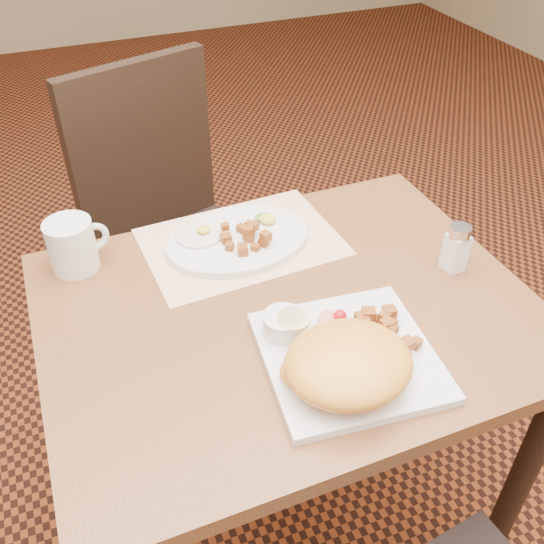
{
  "coord_description": "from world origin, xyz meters",
  "views": [
    {
      "loc": [
        -0.34,
        -0.76,
        1.5
      ],
      "look_at": [
        -0.02,
        0.03,
        0.82
      ],
      "focal_mm": 40.0,
      "sensor_mm": 36.0,
      "label": 1
    }
  ],
  "objects_px": {
    "table": "(288,348)",
    "salt_shaker": "(456,247)",
    "plate_oval": "(238,240)",
    "coffee_mug": "(73,245)",
    "chair_far": "(172,225)",
    "plate_square": "(348,356)"
  },
  "relations": [
    {
      "from": "coffee_mug",
      "to": "salt_shaker",
      "type": "bearing_deg",
      "value": -22.49
    },
    {
      "from": "table",
      "to": "salt_shaker",
      "type": "bearing_deg",
      "value": -2.69
    },
    {
      "from": "salt_shaker",
      "to": "table",
      "type": "bearing_deg",
      "value": 177.31
    },
    {
      "from": "plate_oval",
      "to": "coffee_mug",
      "type": "xyz_separation_m",
      "value": [
        -0.32,
        0.05,
        0.04
      ]
    },
    {
      "from": "coffee_mug",
      "to": "table",
      "type": "bearing_deg",
      "value": -38.04
    },
    {
      "from": "table",
      "to": "plate_oval",
      "type": "distance_m",
      "value": 0.25
    },
    {
      "from": "table",
      "to": "plate_oval",
      "type": "xyz_separation_m",
      "value": [
        -0.02,
        0.22,
        0.12
      ]
    },
    {
      "from": "salt_shaker",
      "to": "coffee_mug",
      "type": "xyz_separation_m",
      "value": [
        -0.69,
        0.29,
        0.0
      ]
    },
    {
      "from": "plate_oval",
      "to": "coffee_mug",
      "type": "relative_size",
      "value": 2.49
    },
    {
      "from": "chair_far",
      "to": "salt_shaker",
      "type": "xyz_separation_m",
      "value": [
        0.42,
        -0.67,
        0.26
      ]
    },
    {
      "from": "plate_square",
      "to": "salt_shaker",
      "type": "height_order",
      "value": "salt_shaker"
    },
    {
      "from": "chair_far",
      "to": "salt_shaker",
      "type": "bearing_deg",
      "value": 104.59
    },
    {
      "from": "chair_far",
      "to": "plate_oval",
      "type": "height_order",
      "value": "chair_far"
    },
    {
      "from": "plate_square",
      "to": "plate_oval",
      "type": "relative_size",
      "value": 0.92
    },
    {
      "from": "coffee_mug",
      "to": "plate_oval",
      "type": "bearing_deg",
      "value": -8.92
    },
    {
      "from": "chair_far",
      "to": "plate_oval",
      "type": "xyz_separation_m",
      "value": [
        0.05,
        -0.43,
        0.22
      ]
    },
    {
      "from": "table",
      "to": "chair_far",
      "type": "height_order",
      "value": "chair_far"
    },
    {
      "from": "table",
      "to": "salt_shaker",
      "type": "height_order",
      "value": "salt_shaker"
    },
    {
      "from": "table",
      "to": "salt_shaker",
      "type": "relative_size",
      "value": 9.0
    },
    {
      "from": "plate_square",
      "to": "coffee_mug",
      "type": "relative_size",
      "value": 2.29
    },
    {
      "from": "chair_far",
      "to": "salt_shaker",
      "type": "height_order",
      "value": "chair_far"
    },
    {
      "from": "plate_square",
      "to": "salt_shaker",
      "type": "bearing_deg",
      "value": 24.96
    }
  ]
}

